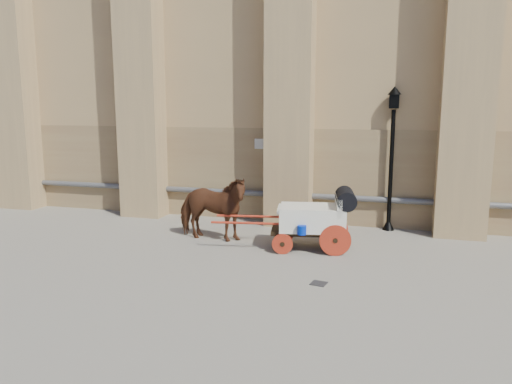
% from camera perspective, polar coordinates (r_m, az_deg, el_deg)
% --- Properties ---
extents(ground, '(90.00, 90.00, 0.00)m').
position_cam_1_polar(ground, '(12.21, 4.71, -7.93)').
color(ground, slate).
rests_on(ground, ground).
extents(horse, '(2.23, 1.12, 1.83)m').
position_cam_1_polar(horse, '(13.85, -5.07, -1.85)').
color(horse, brown).
rests_on(horse, ground).
extents(carriage, '(3.80, 1.60, 1.61)m').
position_cam_1_polar(carriage, '(13.06, 7.01, -2.82)').
color(carriage, black).
rests_on(carriage, ground).
extents(street_lamp, '(0.40, 0.40, 4.26)m').
position_cam_1_polar(street_lamp, '(15.28, 15.24, 4.13)').
color(street_lamp, black).
rests_on(street_lamp, ground).
extents(drain_grate_near, '(0.37, 0.37, 0.01)m').
position_cam_1_polar(drain_grate_near, '(10.83, 7.19, -10.32)').
color(drain_grate_near, black).
rests_on(drain_grate_near, ground).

